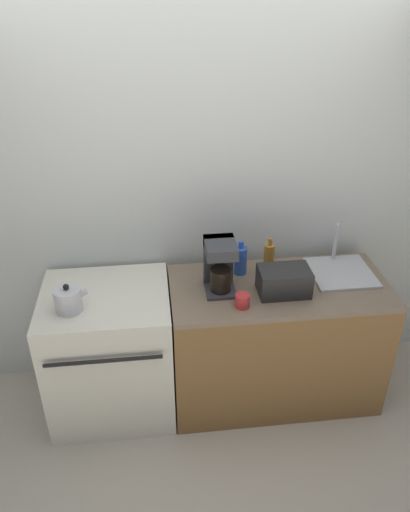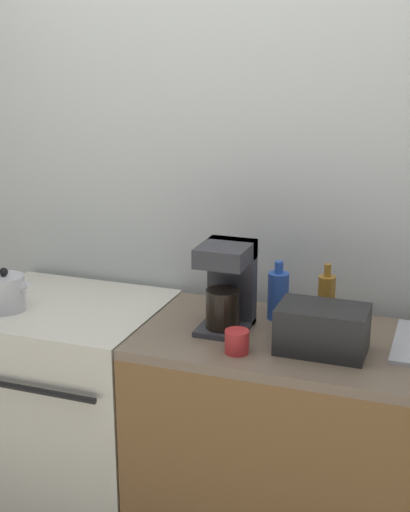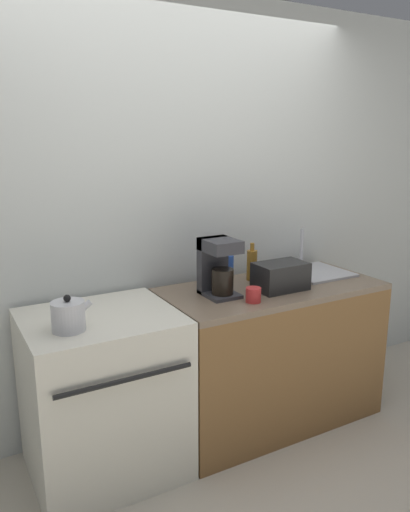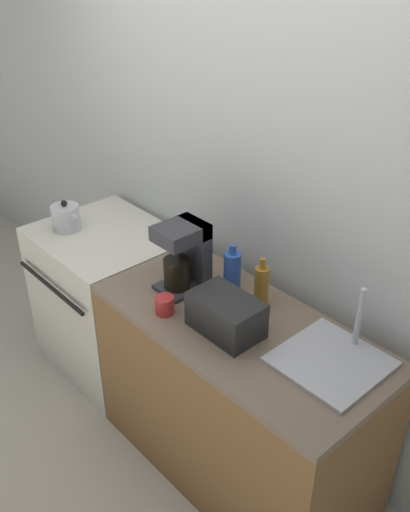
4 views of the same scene
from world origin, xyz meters
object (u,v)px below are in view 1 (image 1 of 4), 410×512
Objects in this scene: stove at (111,350)px; bottle_amber at (269,258)px; cup_red at (242,301)px; toaster at (284,281)px; bottle_blue at (240,260)px; kettle at (68,300)px; coffee_maker at (220,263)px.

bottle_amber is at bearing 8.49° from stove.
stove is at bearing 165.62° from cup_red.
bottle_blue is at bearing 131.38° from toaster.
coffee_maker reaches higher than kettle.
kettle is (-0.18, -0.12, 0.51)m from stove.
bottle_blue is at bearing -179.72° from bottle_amber.
bottle_blue is (-0.22, 0.25, 0.01)m from toaster.
toaster is at bearing -5.00° from stove.
bottle_blue reaches higher than cup_red.
bottle_amber is at bearing 12.81° from kettle.
bottle_amber is (1.04, 0.16, 0.53)m from stove.
cup_red is at bearing -157.58° from toaster.
coffee_maker is 0.27m from cup_red.
coffee_maker is 3.90× the size of cup_red.
coffee_maker is (-0.38, 0.10, 0.09)m from toaster.
stove is at bearing -171.51° from bottle_amber.
kettle reaches higher than toaster.
coffee_maker is at bearing 165.55° from toaster.
kettle is at bearing 175.18° from cup_red.
bottle_blue is at bearing 10.22° from stove.
stove is 2.69× the size of coffee_maker.
kettle is 0.64× the size of toaster.
bottle_amber reaches higher than bottle_blue.
cup_red reaches higher than stove.
cup_red is (0.99, -0.08, -0.03)m from kettle.
bottle_amber is 0.44m from cup_red.
bottle_blue is (-0.19, -0.00, -0.00)m from bottle_amber.
coffee_maker is at bearing 116.41° from cup_red.
kettle is at bearing -165.06° from bottle_blue.
bottle_blue is 0.37m from cup_red.
kettle is at bearing -178.69° from toaster.
kettle reaches higher than cup_red.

